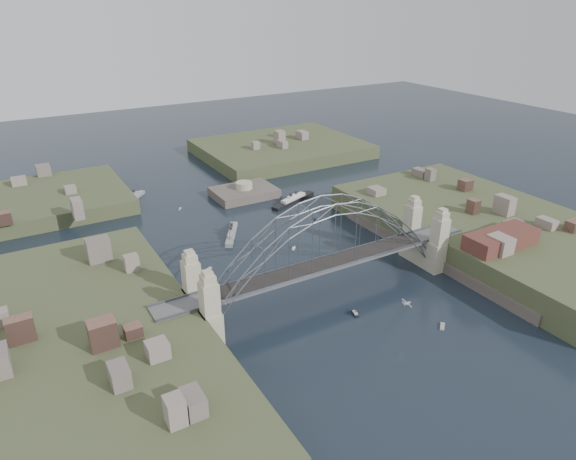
% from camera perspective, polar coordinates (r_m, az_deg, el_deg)
% --- Properties ---
extents(ground, '(500.00, 500.00, 0.00)m').
position_cam_1_polar(ground, '(125.24, 4.19, -7.15)').
color(ground, black).
rests_on(ground, ground).
extents(bridge, '(84.00, 13.80, 24.60)m').
position_cam_1_polar(bridge, '(119.20, 4.37, -2.11)').
color(bridge, '#555558').
rests_on(bridge, ground).
extents(shore_west, '(50.50, 90.00, 12.00)m').
position_cam_1_polar(shore_west, '(108.12, -22.66, -13.85)').
color(shore_west, '#3D4628').
rests_on(shore_west, ground).
extents(shore_east, '(50.50, 90.00, 12.00)m').
position_cam_1_polar(shore_east, '(160.43, 21.42, -0.61)').
color(shore_east, '#3D4628').
rests_on(shore_east, ground).
extents(headland_nw, '(60.00, 45.00, 9.00)m').
position_cam_1_polar(headland_nw, '(193.56, -26.50, 2.25)').
color(headland_nw, '#3D4628').
rests_on(headland_nw, ground).
extents(headland_ne, '(70.00, 55.00, 9.50)m').
position_cam_1_polar(headland_ne, '(235.50, -0.78, 8.64)').
color(headland_ne, '#3D4628').
rests_on(headland_ne, ground).
extents(fort_island, '(22.00, 16.00, 9.40)m').
position_cam_1_polar(fort_island, '(185.55, -4.91, 3.69)').
color(fort_island, '#4D443D').
rests_on(fort_island, ground).
extents(wharf_shed, '(20.00, 8.00, 4.00)m').
position_cam_1_polar(wharf_shed, '(139.82, 22.78, -0.94)').
color(wharf_shed, '#592D26').
rests_on(wharf_shed, shore_east).
extents(finger_pier, '(4.00, 22.00, 1.40)m').
position_cam_1_polar(finger_pier, '(133.43, 25.44, -7.25)').
color(finger_pier, '#555558').
rests_on(finger_pier, ground).
extents(naval_cruiser_near, '(10.11, 15.13, 4.88)m').
position_cam_1_polar(naval_cruiser_near, '(154.56, -6.34, -0.40)').
color(naval_cruiser_near, '#999DA1').
rests_on(naval_cruiser_near, ground).
extents(naval_cruiser_far, '(10.99, 11.84, 4.79)m').
position_cam_1_polar(naval_cruiser_far, '(189.33, -16.95, 3.46)').
color(naval_cruiser_far, '#999DA1').
rests_on(naval_cruiser_far, ground).
extents(ocean_liner, '(20.32, 10.27, 5.09)m').
position_cam_1_polar(ocean_liner, '(179.15, 0.61, 3.38)').
color(ocean_liner, black).
rests_on(ocean_liner, ground).
extents(aeroplane, '(1.87, 3.45, 0.50)m').
position_cam_1_polar(aeroplane, '(111.45, 13.09, -7.99)').
color(aeroplane, '#A6A9AD').
extents(small_boat_a, '(2.71, 2.08, 0.45)m').
position_cam_1_polar(small_boat_a, '(136.70, -8.96, -4.40)').
color(small_boat_a, silver).
rests_on(small_boat_a, ground).
extents(small_boat_b, '(1.76, 1.69, 1.43)m').
position_cam_1_polar(small_boat_b, '(145.84, 0.64, -2.05)').
color(small_boat_b, silver).
rests_on(small_boat_b, ground).
extents(small_boat_c, '(1.40, 2.69, 1.43)m').
position_cam_1_polar(small_boat_c, '(118.26, 7.53, -9.28)').
color(small_boat_c, silver).
rests_on(small_boat_c, ground).
extents(small_boat_d, '(1.32, 2.54, 0.45)m').
position_cam_1_polar(small_boat_d, '(164.97, 3.13, 1.16)').
color(small_boat_d, silver).
rests_on(small_boat_d, ground).
extents(small_boat_e, '(3.15, 3.17, 2.38)m').
position_cam_1_polar(small_boat_e, '(154.72, -16.14, -1.28)').
color(small_boat_e, silver).
rests_on(small_boat_e, ground).
extents(small_boat_f, '(1.79, 0.99, 1.43)m').
position_cam_1_polar(small_boat_f, '(159.69, -6.32, 0.27)').
color(small_boat_f, silver).
rests_on(small_boat_f, ground).
extents(small_boat_g, '(2.67, 2.47, 0.45)m').
position_cam_1_polar(small_boat_g, '(118.32, 16.92, -10.33)').
color(small_boat_g, silver).
rests_on(small_boat_g, ground).
extents(small_boat_h, '(1.67, 2.13, 0.45)m').
position_cam_1_polar(small_boat_h, '(176.97, -12.02, 2.32)').
color(small_boat_h, silver).
rests_on(small_boat_h, ground).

